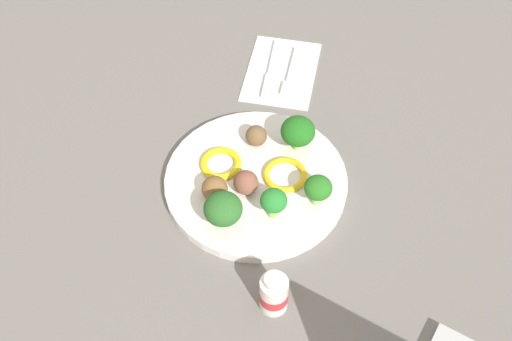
# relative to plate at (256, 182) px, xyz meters

# --- Properties ---
(ground_plane) EXTENTS (4.00, 4.00, 0.00)m
(ground_plane) POSITION_rel_plate_xyz_m (0.00, 0.00, -0.01)
(ground_plane) COLOR slate
(plate) EXTENTS (0.28, 0.28, 0.02)m
(plate) POSITION_rel_plate_xyz_m (0.00, 0.00, 0.00)
(plate) COLOR white
(plate) RESTS_ON ground_plane
(broccoli_floret_front_left) EXTENTS (0.05, 0.05, 0.06)m
(broccoli_floret_front_left) POSITION_rel_plate_xyz_m (-0.07, 0.05, 0.05)
(broccoli_floret_front_left) COLOR #A8BF6C
(broccoli_floret_front_left) RESTS_ON plate
(broccoli_floret_back_left) EXTENTS (0.06, 0.06, 0.06)m
(broccoli_floret_back_left) POSITION_rel_plate_xyz_m (0.09, -0.03, 0.04)
(broccoli_floret_back_left) COLOR #9FCD7F
(broccoli_floret_back_left) RESTS_ON plate
(broccoli_floret_mid_left) EXTENTS (0.04, 0.04, 0.05)m
(broccoli_floret_mid_left) POSITION_rel_plate_xyz_m (0.03, 0.10, 0.04)
(broccoli_floret_mid_left) COLOR #9CCC77
(broccoli_floret_mid_left) RESTS_ON plate
(broccoli_floret_front_right) EXTENTS (0.04, 0.04, 0.05)m
(broccoli_floret_front_right) POSITION_rel_plate_xyz_m (0.06, 0.04, 0.04)
(broccoli_floret_front_right) COLOR #95CC68
(broccoli_floret_front_right) RESTS_ON plate
(meatball_back_right) EXTENTS (0.03, 0.03, 0.03)m
(meatball_back_right) POSITION_rel_plate_xyz_m (-0.07, -0.01, 0.02)
(meatball_back_right) COLOR brown
(meatball_back_right) RESTS_ON plate
(meatball_front_right) EXTENTS (0.04, 0.04, 0.04)m
(meatball_front_right) POSITION_rel_plate_xyz_m (0.02, -0.01, 0.03)
(meatball_front_right) COLOR brown
(meatball_front_right) RESTS_ON plate
(meatball_near_rim) EXTENTS (0.04, 0.04, 0.04)m
(meatball_near_rim) POSITION_rel_plate_xyz_m (0.04, -0.05, 0.03)
(meatball_near_rim) COLOR brown
(meatball_near_rim) RESTS_ON plate
(pepper_ring_back_left) EXTENTS (0.08, 0.08, 0.01)m
(pepper_ring_back_left) POSITION_rel_plate_xyz_m (-0.01, 0.04, 0.01)
(pepper_ring_back_left) COLOR yellow
(pepper_ring_back_left) RESTS_ON plate
(pepper_ring_back_right) EXTENTS (0.08, 0.08, 0.01)m
(pepper_ring_back_right) POSITION_rel_plate_xyz_m (-0.02, -0.06, 0.01)
(pepper_ring_back_right) COLOR yellow
(pepper_ring_back_right) RESTS_ON plate
(napkin) EXTENTS (0.17, 0.12, 0.01)m
(napkin) POSITION_rel_plate_xyz_m (-0.25, 0.00, -0.01)
(napkin) COLOR white
(napkin) RESTS_ON ground_plane
(fork) EXTENTS (0.12, 0.02, 0.01)m
(fork) POSITION_rel_plate_xyz_m (-0.25, 0.02, -0.00)
(fork) COLOR silver
(fork) RESTS_ON napkin
(knife) EXTENTS (0.15, 0.02, 0.01)m
(knife) POSITION_rel_plate_xyz_m (-0.25, -0.02, -0.00)
(knife) COLOR white
(knife) RESTS_ON napkin
(yogurt_bottle) EXTENTS (0.04, 0.04, 0.07)m
(yogurt_bottle) POSITION_rel_plate_xyz_m (0.20, 0.06, 0.02)
(yogurt_bottle) COLOR white
(yogurt_bottle) RESTS_ON ground_plane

